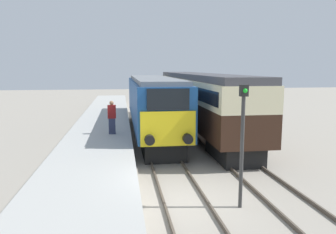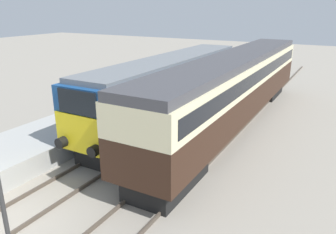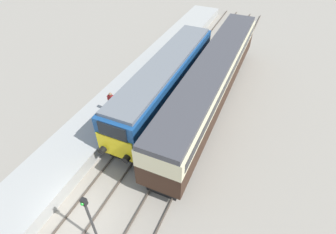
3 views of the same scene
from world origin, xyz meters
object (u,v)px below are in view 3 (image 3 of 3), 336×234
at_px(passenger_carriage, 212,78).
at_px(signal_post, 90,219).
at_px(locomotive, 165,80).
at_px(person_on_platform, 112,103).

height_order(passenger_carriage, signal_post, passenger_carriage).
height_order(locomotive, signal_post, signal_post).
relative_size(passenger_carriage, person_on_platform, 11.04).
bearing_deg(locomotive, signal_post, -81.91).
distance_m(person_on_platform, signal_post, 9.21).
relative_size(locomotive, signal_post, 3.84).
distance_m(passenger_carriage, person_on_platform, 7.90).
bearing_deg(person_on_platform, passenger_carriage, 40.74).
bearing_deg(locomotive, passenger_carriage, 21.33).
height_order(person_on_platform, signal_post, signal_post).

